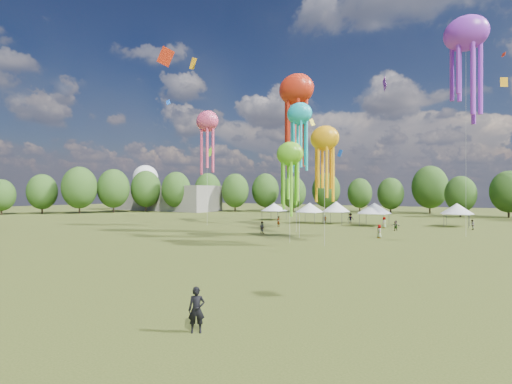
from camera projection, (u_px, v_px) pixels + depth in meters
The scene contains 10 objects.
ground at pixel (101, 290), 22.36m from camera, with size 300.00×300.00×0.00m, color #384416.
observer_main at pixel (197, 310), 15.66m from camera, with size 0.71×0.46×1.94m, color black.
spectator_near at pixel (262, 228), 52.98m from camera, with size 0.87×0.68×1.78m, color gray.
spectators_far at pixel (371, 223), 61.69m from camera, with size 28.87×21.34×1.89m.
festival_tents at pixel (347, 208), 69.55m from camera, with size 39.83×12.30×4.23m.
show_kites at pixel (328, 105), 52.77m from camera, with size 45.11×21.02×29.55m.
small_kites at pixel (331, 39), 58.06m from camera, with size 80.99×50.75×47.00m.
treeline at pixel (358, 190), 76.93m from camera, with size 201.57×95.24×13.43m.
hangar at pixel (164, 198), 121.95m from camera, with size 40.00×12.00×8.00m, color gray.
radome at pixel (145, 181), 135.69m from camera, with size 9.00×9.00×16.00m.
Camera 1 is at (20.06, -13.65, 5.98)m, focal length 25.83 mm.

